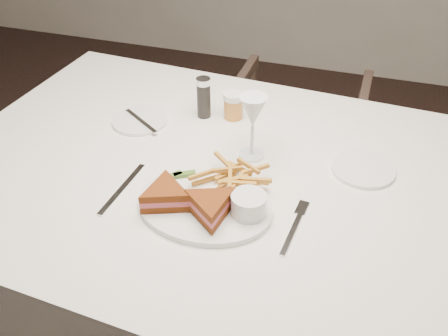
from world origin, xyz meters
TOP-DOWN VIEW (x-y plane):
  - table at (0.32, 0.26)m, footprint 1.57×1.10m
  - chair_far at (0.34, 1.19)m, footprint 0.58×0.54m
  - table_setting at (0.31, 0.21)m, footprint 0.80×0.63m

SIDE VIEW (x-z plane):
  - chair_far at x=0.34m, z-range 0.00..0.59m
  - table at x=0.32m, z-range 0.00..0.75m
  - table_setting at x=0.31m, z-range 0.70..0.88m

